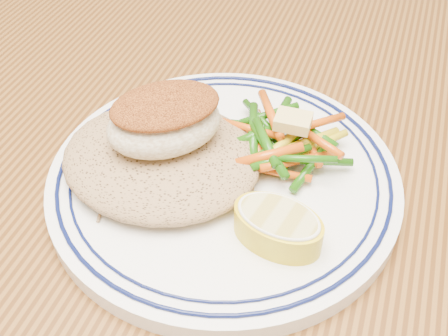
% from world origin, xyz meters
% --- Properties ---
extents(dining_table, '(1.50, 0.90, 0.75)m').
position_xyz_m(dining_table, '(0.00, 0.00, 0.65)').
color(dining_table, '#4D2B0F').
rests_on(dining_table, ground).
extents(plate, '(0.27, 0.27, 0.02)m').
position_xyz_m(plate, '(-0.02, 0.03, 0.76)').
color(plate, white).
rests_on(plate, dining_table).
extents(rice_pilaf, '(0.15, 0.13, 0.03)m').
position_xyz_m(rice_pilaf, '(-0.07, 0.02, 0.78)').
color(rice_pilaf, olive).
rests_on(rice_pilaf, plate).
extents(fish_fillet, '(0.11, 0.10, 0.04)m').
position_xyz_m(fish_fillet, '(-0.07, 0.02, 0.81)').
color(fish_fillet, beige).
rests_on(fish_fillet, rice_pilaf).
extents(vegetable_pile, '(0.12, 0.09, 0.03)m').
position_xyz_m(vegetable_pile, '(0.01, 0.06, 0.78)').
color(vegetable_pile, '#CB4C0A').
rests_on(vegetable_pile, plate).
extents(butter_pat, '(0.03, 0.02, 0.01)m').
position_xyz_m(butter_pat, '(0.02, 0.06, 0.80)').
color(butter_pat, '#E6CA70').
rests_on(butter_pat, vegetable_pile).
extents(lemon_wedge, '(0.07, 0.07, 0.02)m').
position_xyz_m(lemon_wedge, '(0.03, -0.02, 0.78)').
color(lemon_wedge, yellow).
rests_on(lemon_wedge, plate).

